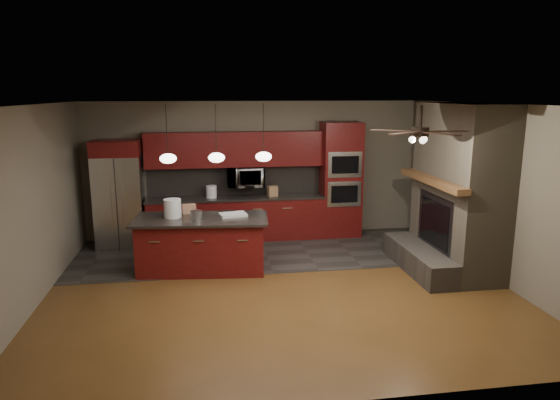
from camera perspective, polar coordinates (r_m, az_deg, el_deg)
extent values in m
plane|color=brown|center=(7.87, -0.06, -9.97)|extent=(7.00, 7.00, 0.00)
cube|color=white|center=(7.29, -0.06, 10.87)|extent=(7.00, 6.00, 0.02)
cube|color=#716A5A|center=(10.38, -2.58, 3.49)|extent=(7.00, 0.02, 2.80)
cube|color=#716A5A|center=(8.69, 23.39, 0.79)|extent=(0.02, 6.00, 2.80)
cube|color=#716A5A|center=(7.75, -26.57, -0.79)|extent=(0.02, 6.00, 2.80)
cube|color=#322F2D|center=(9.54, -1.71, -5.90)|extent=(7.00, 2.40, 0.01)
cube|color=brown|center=(8.83, 19.83, 1.23)|extent=(0.80, 2.00, 2.80)
cube|color=#4C463E|center=(8.84, 15.54, -6.52)|extent=(0.50, 2.00, 0.40)
cube|color=#2D2D30|center=(8.78, 17.38, -2.51)|extent=(0.05, 1.20, 0.95)
cube|color=black|center=(8.77, 17.23, -2.52)|extent=(0.02, 1.00, 0.75)
cube|color=brown|center=(8.58, 16.96, 2.14)|extent=(0.22, 2.10, 0.10)
cube|color=#611311|center=(10.24, -4.99, -2.20)|extent=(3.55, 0.60, 0.86)
cube|color=black|center=(10.14, -5.04, 0.26)|extent=(3.59, 0.64, 0.04)
cube|color=black|center=(10.35, -5.18, 2.31)|extent=(3.55, 0.03, 0.60)
cube|color=#611311|center=(10.11, -5.19, 5.79)|extent=(3.55, 0.35, 0.70)
cube|color=#611311|center=(10.45, 6.93, 2.30)|extent=(0.80, 0.60, 2.38)
cube|color=silver|center=(10.20, 7.35, 0.68)|extent=(0.70, 0.03, 0.52)
cube|color=black|center=(10.18, 7.38, 0.66)|extent=(0.55, 0.02, 0.35)
cube|color=silver|center=(10.10, 7.44, 4.02)|extent=(0.70, 0.03, 0.52)
cube|color=black|center=(10.08, 7.48, 4.00)|extent=(0.55, 0.02, 0.35)
imported|color=silver|center=(10.13, -3.97, 2.68)|extent=(0.73, 0.41, 0.50)
cube|color=silver|center=(10.17, -17.84, -0.18)|extent=(0.89, 0.72, 1.79)
cube|color=#2D2D30|center=(9.82, -18.16, -0.63)|extent=(0.02, 0.02, 1.77)
cube|color=silver|center=(9.82, -18.77, -0.35)|extent=(0.03, 0.03, 0.89)
cube|color=silver|center=(9.78, -17.62, -0.32)|extent=(0.03, 0.03, 0.89)
cube|color=#611311|center=(10.01, -18.24, 5.66)|extent=(0.89, 0.72, 0.30)
cube|color=#611311|center=(8.56, -8.94, -5.15)|extent=(2.14, 1.06, 0.88)
cube|color=black|center=(8.43, -9.05, -2.16)|extent=(2.31, 1.22, 0.04)
cylinder|color=white|center=(8.51, -12.18, -0.94)|extent=(0.35, 0.35, 0.31)
cylinder|color=#A2A1A6|center=(8.36, -9.54, -1.68)|extent=(0.24, 0.24, 0.13)
cube|color=silver|center=(8.49, -5.39, -1.67)|extent=(0.49, 0.39, 0.04)
cube|color=#A87456|center=(8.78, -10.35, -1.00)|extent=(0.25, 0.19, 0.15)
cylinder|color=white|center=(10.09, -7.86, 0.96)|extent=(0.28, 0.28, 0.24)
cube|color=#9F7852|center=(10.14, -0.87, 1.03)|extent=(0.22, 0.19, 0.21)
cylinder|color=black|center=(7.94, -12.82, 7.86)|extent=(0.01, 0.01, 0.78)
ellipsoid|color=white|center=(7.99, -12.67, 4.64)|extent=(0.26, 0.26, 0.16)
cylinder|color=black|center=(7.93, -7.35, 8.06)|extent=(0.01, 0.01, 0.78)
ellipsoid|color=white|center=(7.97, -7.27, 4.83)|extent=(0.26, 0.26, 0.16)
cylinder|color=black|center=(7.98, -1.91, 8.18)|extent=(0.01, 0.01, 0.78)
ellipsoid|color=white|center=(8.02, -1.89, 4.97)|extent=(0.26, 0.26, 0.16)
cylinder|color=black|center=(7.04, 15.81, 9.15)|extent=(0.04, 0.04, 0.30)
cylinder|color=black|center=(7.05, 15.72, 7.53)|extent=(0.24, 0.24, 0.12)
cube|color=#301D13|center=(7.22, 18.49, 7.45)|extent=(0.60, 0.12, 0.01)
cube|color=#301D13|center=(7.43, 15.40, 7.76)|extent=(0.30, 0.61, 0.01)
cube|color=#301D13|center=(7.14, 12.71, 7.73)|extent=(0.56, 0.45, 0.01)
cube|color=#301D13|center=(6.72, 14.10, 7.41)|extent=(0.56, 0.45, 0.01)
cube|color=#301D13|center=(6.78, 17.89, 7.22)|extent=(0.30, 0.61, 0.01)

